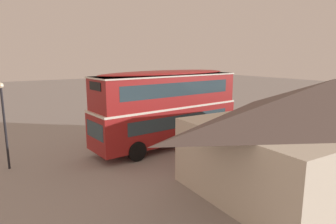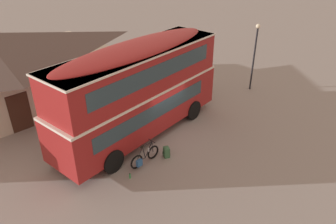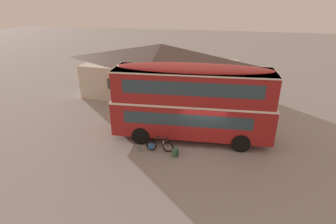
# 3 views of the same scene
# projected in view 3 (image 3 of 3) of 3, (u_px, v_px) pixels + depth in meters

# --- Properties ---
(ground_plane) EXTENTS (120.00, 120.00, 0.00)m
(ground_plane) POSITION_uv_depth(u_px,v_px,m) (203.00, 146.00, 16.56)
(ground_plane) COLOR gray
(double_decker_bus) EXTENTS (9.86, 3.21, 4.79)m
(double_decker_bus) POSITION_uv_depth(u_px,v_px,m) (192.00, 100.00, 16.46)
(double_decker_bus) COLOR black
(double_decker_bus) RESTS_ON ground
(touring_bicycle) EXTENTS (1.69, 0.46, 1.01)m
(touring_bicycle) POSITION_uv_depth(u_px,v_px,m) (159.00, 146.00, 15.88)
(touring_bicycle) COLOR black
(touring_bicycle) RESTS_ON ground
(backpack_on_ground) EXTENTS (0.38, 0.39, 0.56)m
(backpack_on_ground) POSITION_uv_depth(u_px,v_px,m) (175.00, 152.00, 15.39)
(backpack_on_ground) COLOR #386642
(backpack_on_ground) RESTS_ON ground
(water_bottle_green_metal) EXTENTS (0.07, 0.07, 0.26)m
(water_bottle_green_metal) POSITION_uv_depth(u_px,v_px,m) (139.00, 149.00, 15.95)
(water_bottle_green_metal) COLOR green
(water_bottle_green_metal) RESTS_ON ground
(pub_building) EXTENTS (13.95, 7.36, 4.60)m
(pub_building) POSITION_uv_depth(u_px,v_px,m) (162.00, 69.00, 24.53)
(pub_building) COLOR beige
(pub_building) RESTS_ON ground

